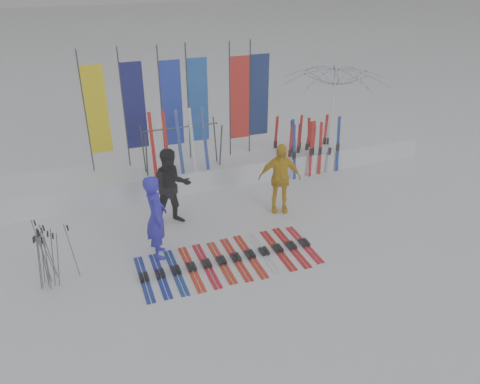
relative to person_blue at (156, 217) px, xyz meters
name	(u,v)px	position (x,y,z in m)	size (l,w,h in m)	color
ground	(258,269)	(1.79, -1.26, -0.93)	(120.00, 120.00, 0.00)	white
snow_bank	(197,170)	(1.79, 3.34, -0.63)	(14.00, 1.60, 0.60)	white
person_blue	(156,217)	(0.00, 0.00, 0.00)	(0.68, 0.45, 1.87)	#2722C7
person_black	(172,188)	(0.61, 1.20, 0.02)	(0.93, 0.72, 1.90)	black
person_yellow	(280,178)	(3.24, 0.90, -0.04)	(1.05, 0.44, 1.79)	#E8B30F
tent_canopy	(333,110)	(6.37, 3.75, 0.52)	(3.18, 3.24, 2.92)	white
ski_row	(229,259)	(1.33, -0.75, -0.90)	(3.76, 1.70, 0.07)	navy
pole_cluster	(48,257)	(-2.18, -0.22, -0.32)	(0.75, 0.79, 1.26)	#595B60
feather_flags	(184,103)	(1.59, 3.57, 1.31)	(5.02, 0.29, 3.20)	#383A3F
ski_rack	(182,142)	(1.32, 2.94, 0.45)	(2.04, 0.80, 1.23)	#383A3F
upright_skis	(308,146)	(5.05, 2.82, -0.14)	(1.74, 1.08, 1.69)	red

